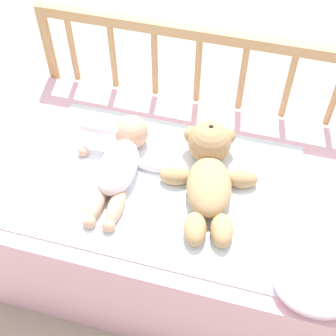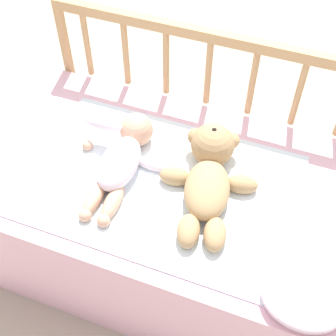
% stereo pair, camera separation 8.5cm
% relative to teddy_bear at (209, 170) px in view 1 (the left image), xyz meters
% --- Properties ---
extents(ground_plane, '(12.00, 12.00, 0.00)m').
position_rel_teddy_bear_xyz_m(ground_plane, '(-0.12, -0.02, -0.51)').
color(ground_plane, tan).
extents(crib_mattress, '(1.13, 0.70, 0.46)m').
position_rel_teddy_bear_xyz_m(crib_mattress, '(-0.12, -0.02, -0.28)').
color(crib_mattress, '#EDB7C6').
rests_on(crib_mattress, ground_plane).
extents(crib_rail, '(1.13, 0.04, 0.75)m').
position_rel_teddy_bear_xyz_m(crib_rail, '(-0.12, 0.36, 0.02)').
color(crib_rail, tan).
rests_on(crib_rail, ground_plane).
extents(blanket, '(0.81, 0.54, 0.01)m').
position_rel_teddy_bear_xyz_m(blanket, '(-0.13, -0.05, -0.05)').
color(blanket, white).
rests_on(blanket, crib_mattress).
extents(teddy_bear, '(0.30, 0.43, 0.14)m').
position_rel_teddy_bear_xyz_m(teddy_bear, '(0.00, 0.00, 0.00)').
color(teddy_bear, tan).
rests_on(teddy_bear, crib_mattress).
extents(baby, '(0.33, 0.41, 0.11)m').
position_rel_teddy_bear_xyz_m(baby, '(-0.27, -0.03, -0.01)').
color(baby, white).
rests_on(baby, crib_mattress).
extents(small_pillow, '(0.21, 0.17, 0.06)m').
position_rel_teddy_bear_xyz_m(small_pillow, '(0.33, -0.29, -0.02)').
color(small_pillow, silver).
rests_on(small_pillow, crib_mattress).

